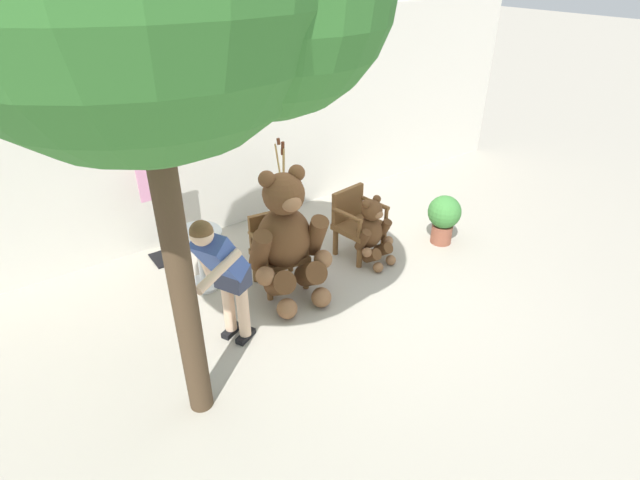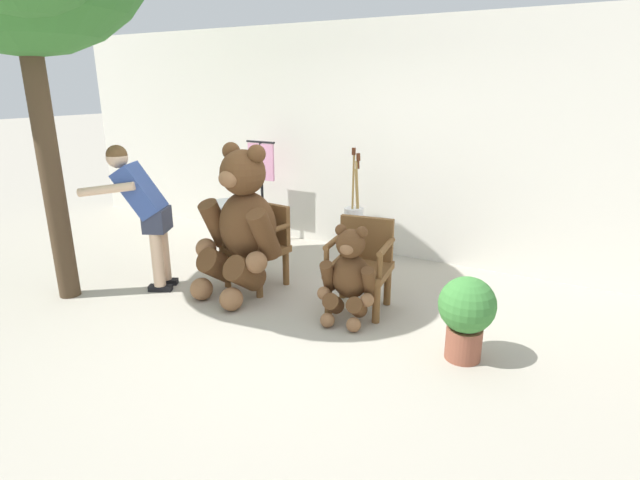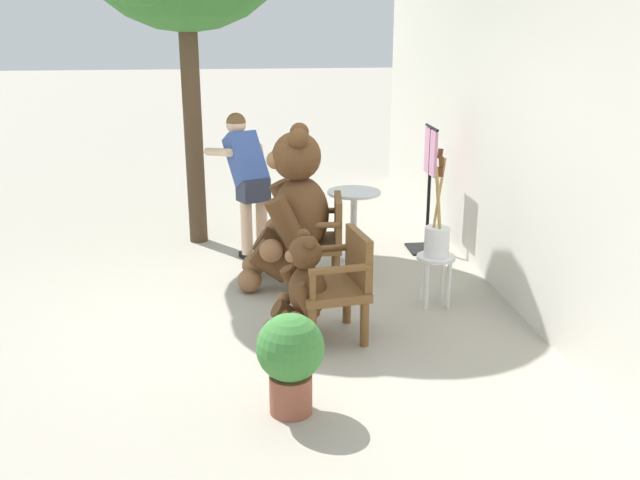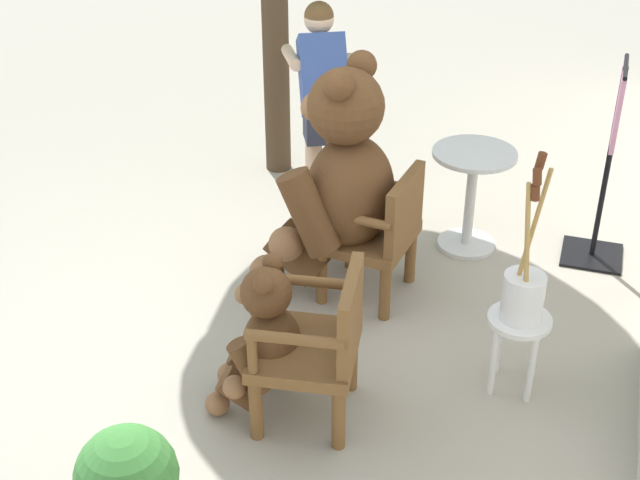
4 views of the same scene
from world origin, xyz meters
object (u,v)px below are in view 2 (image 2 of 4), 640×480
Objects in this scene: teddy_bear_large at (242,223)px; round_side_table at (230,225)px; wooden_chair_right at (361,262)px; potted_plant at (466,312)px; white_stool at (353,239)px; clothing_display_stand at (262,189)px; teddy_bear_small at (349,275)px; person_visitor at (143,205)px; wooden_chair_left at (260,243)px; brush_bucket at (354,215)px.

round_side_table is (-0.75, 0.71, -0.30)m from teddy_bear_large.
potted_plant is (1.11, -0.47, -0.07)m from wooden_chair_right.
white_stool is 1.62m from clothing_display_stand.
teddy_bear_small is 0.59× the size of person_visitor.
teddy_bear_large is at bearing 174.93° from potted_plant.
round_side_table is (-1.95, 0.45, -0.01)m from wooden_chair_right.
wooden_chair_right reaches higher than white_stool.
wooden_chair_left is 1.59m from clothing_display_stand.
potted_plant is at bearing -5.07° from teddy_bear_large.
person_visitor is at bearing -170.26° from teddy_bear_small.
brush_bucket is (-0.55, 1.23, 0.21)m from teddy_bear_small.
teddy_bear_large reaches higher than person_visitor.
person_visitor reaches higher than brush_bucket.
person_visitor is (-2.16, -0.37, 0.47)m from teddy_bear_small.
brush_bucket is at bearing 114.17° from teddy_bear_small.
clothing_display_stand is at bearing 98.65° from round_side_table.
teddy_bear_large reaches higher than teddy_bear_small.
brush_bucket is 1.39× the size of potted_plant.
teddy_bear_large reaches higher than white_stool.
white_stool is at bearing 139.44° from potted_plant.
wooden_chair_right reaches higher than potted_plant.
wooden_chair_left is 1.24m from person_visitor.
teddy_bear_large is 1.43m from white_stool.
potted_plant is (2.31, -0.21, -0.35)m from teddy_bear_large.
teddy_bear_large is 1.78m from clothing_display_stand.
person_visitor is 2.09× the size of round_side_table.
teddy_bear_small reaches higher than potted_plant.
teddy_bear_small is 1.92× the size of white_stool.
person_visitor is 1.96m from clothing_display_stand.
person_visitor reaches higher than wooden_chair_left.
teddy_bear_large is at bearing -118.76° from brush_bucket.
person_visitor is (-0.96, -0.66, 0.44)m from wooden_chair_left.
potted_plant is at bearing -40.56° from white_stool.
round_side_table reaches higher than potted_plant.
round_side_table is 0.89m from clothing_display_stand.
white_stool is (-0.54, 0.95, -0.11)m from wooden_chair_right.
wooden_chair_right is 2.00m from round_side_table.
person_visitor reaches higher than potted_plant.
teddy_bear_large reaches higher than wooden_chair_right.
teddy_bear_large is at bearing -93.54° from wooden_chair_left.
teddy_bear_large is (-0.02, -0.26, 0.29)m from wooden_chair_left.
wooden_chair_right is 1.26m from teddy_bear_large.
teddy_bear_large reaches higher than clothing_display_stand.
wooden_chair_left reaches higher than potted_plant.
round_side_table is at bearing 159.45° from teddy_bear_small.
round_side_table is at bearing 167.04° from wooden_chair_right.
potted_plant is (1.65, -1.41, 0.04)m from white_stool.
teddy_bear_large is 1.73× the size of teddy_bear_small.
wooden_chair_left and wooden_chair_right have the same top height.
wooden_chair_left is 1.19× the size of round_side_table.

